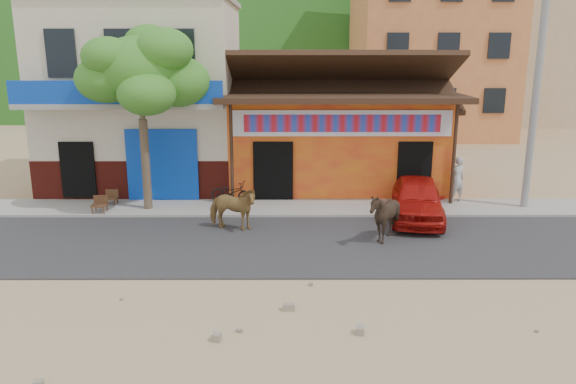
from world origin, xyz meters
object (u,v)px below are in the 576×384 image
Objects in this scene: cafe_chair_left at (110,191)px; cafe_chair_right at (99,198)px; scooter at (231,192)px; tree at (143,119)px; utility_pole at (537,88)px; cow_dark at (385,216)px; cow_tan at (232,208)px; red_car at (417,199)px; pedestrian at (457,179)px.

cafe_chair_right is (-0.08, -0.98, 0.04)m from cafe_chair_left.
cafe_chair_left is at bearing 111.11° from scooter.
tree is 12.84m from utility_pole.
cow_tan is at bearing -115.87° from cow_dark.
cow_tan is at bearing -20.14° from cafe_chair_right.
scooter is 4.16m from cafe_chair_left.
pedestrian reaches higher than red_car.
cafe_chair_right is (-8.92, 2.63, -0.15)m from cow_dark.
cow_tan is 1.02× the size of scooter.
cow_dark is 1.46× the size of cafe_chair_right.
tree is at bearing 17.73° from cafe_chair_right.
red_car is 2.58m from pedestrian.
tree is at bearing -176.41° from red_car.
cow_dark is 9.30m from cafe_chair_right.
tree reaches higher than cow_dark.
cafe_chair_right is (-1.48, -0.50, -2.50)m from tree.
utility_pole is at bearing 26.90° from red_car.
scooter is 4.37m from cafe_chair_right.
cafe_chair_left is (-1.40, 0.48, -2.54)m from tree.
tree is at bearing -179.10° from utility_pole.
red_car is at bearing -64.64° from cow_tan.
scooter is at bearing 11.30° from tree.
tree is 3.79× the size of cow_tan.
cow_tan is 8.14m from pedestrian.
cow_dark is 2.55m from red_car.
utility_pole reaches higher than cafe_chair_right.
cafe_chair_left is (-4.16, -0.07, 0.05)m from scooter.
utility_pole is 4.97× the size of pedestrian.
cow_dark is (7.44, -3.13, -2.35)m from tree.
utility_pole is at bearing 0.90° from tree.
cafe_chair_left is at bearing -17.21° from pedestrian.
scooter is (-10.04, 0.35, -3.59)m from utility_pole.
cow_dark is 0.91× the size of pedestrian.
cow_dark is (-5.36, -3.33, -3.35)m from utility_pole.
cow_tan is 4.79m from cafe_chair_right.
pedestrian is at bearing -1.59° from cafe_chair_left.
utility_pole is 7.97× the size of cafe_chair_right.
utility_pole is 5.05× the size of cow_tan.
cafe_chair_left is (-12.04, -0.36, -0.34)m from pedestrian.
tree is 8.40m from cow_dark.
cafe_chair_left is (-10.24, 1.48, -0.14)m from red_car.
tree is 5.98× the size of cafe_chair_right.
tree is at bearing -125.24° from cow_dark.
scooter is at bearing -16.81° from pedestrian.
pedestrian reaches higher than cow_tan.
cow_dark is at bearing -113.33° from red_car.
red_car is (5.80, 1.08, 0.01)m from cow_tan.
cafe_chair_left is (-8.84, 3.61, -0.19)m from cow_dark.
tree is at bearing -14.39° from pedestrian.
utility_pole is at bearing -62.04° from cow_tan.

